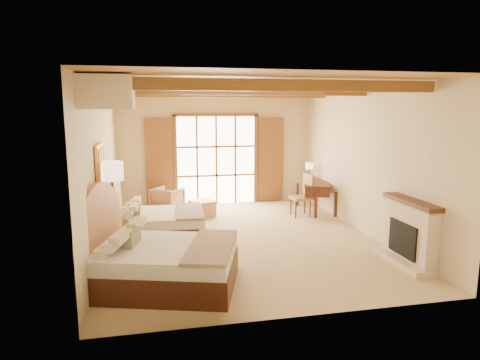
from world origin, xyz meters
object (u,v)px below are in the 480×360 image
object	(u,v)px
bed_far	(153,222)
desk	(315,195)
nightstand	(117,242)
armchair	(167,200)
bed_near	(154,260)

from	to	relation	value
bed_far	desk	world-z (taller)	bed_far
bed_far	nightstand	distance (m)	1.32
nightstand	armchair	world-z (taller)	nightstand
nightstand	desk	size ratio (longest dim) A/B	0.41
bed_near	bed_far	size ratio (longest dim) A/B	1.32
bed_far	armchair	bearing A→B (deg)	83.57
bed_near	desk	size ratio (longest dim) A/B	1.60
armchair	desk	bearing A→B (deg)	-154.78
bed_far	desk	bearing A→B (deg)	23.93
desk	nightstand	bearing A→B (deg)	-132.16
nightstand	desk	bearing A→B (deg)	8.26
bed_near	desk	distance (m)	5.94
nightstand	desk	world-z (taller)	desk
desk	bed_near	bearing A→B (deg)	-117.52
armchair	bed_near	bearing A→B (deg)	121.54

